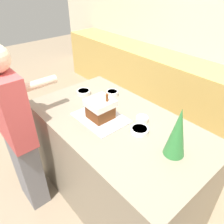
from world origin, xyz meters
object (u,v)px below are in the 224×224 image
object	(u,v)px
candy_bowl_near_tray_left	(83,92)
candy_bowl_center_rear	(142,119)
decorative_tree	(178,133)
candy_bowl_front_corner	(112,93)
gingerbread_house	(100,108)
candy_bowl_far_left	(140,130)
baking_tray	(101,118)
person	(18,134)

from	to	relation	value
candy_bowl_near_tray_left	candy_bowl_center_rear	bearing A→B (deg)	7.52
decorative_tree	candy_bowl_front_corner	world-z (taller)	decorative_tree
decorative_tree	gingerbread_house	bearing A→B (deg)	-170.01
candy_bowl_far_left	candy_bowl_front_corner	distance (m)	0.61
candy_bowl_front_corner	candy_bowl_near_tray_left	world-z (taller)	candy_bowl_front_corner
baking_tray	decorative_tree	size ratio (longest dim) A/B	1.21
baking_tray	candy_bowl_near_tray_left	xyz separation A→B (m)	(-0.43, 0.13, 0.02)
candy_bowl_near_tray_left	person	xyz separation A→B (m)	(0.03, -0.69, -0.14)
baking_tray	candy_bowl_near_tray_left	world-z (taller)	candy_bowl_near_tray_left
gingerbread_house	candy_bowl_front_corner	world-z (taller)	gingerbread_house
decorative_tree	candy_bowl_center_rear	size ratio (longest dim) A/B	3.66
decorative_tree	candy_bowl_center_rear	bearing A→B (deg)	164.43
candy_bowl_center_rear	gingerbread_house	bearing A→B (deg)	-139.65
gingerbread_house	decorative_tree	size ratio (longest dim) A/B	0.64
candy_bowl_center_rear	candy_bowl_front_corner	size ratio (longest dim) A/B	0.86
person	baking_tray	bearing A→B (deg)	54.33
candy_bowl_center_rear	person	world-z (taller)	person
candy_bowl_center_rear	decorative_tree	bearing A→B (deg)	-15.57
candy_bowl_far_left	person	bearing A→B (deg)	-137.90
baking_tray	candy_bowl_center_rear	bearing A→B (deg)	40.34
candy_bowl_front_corner	candy_bowl_near_tray_left	xyz separation A→B (m)	(-0.21, -0.20, -0.00)
gingerbread_house	person	xyz separation A→B (m)	(-0.41, -0.56, -0.22)
gingerbread_house	candy_bowl_far_left	world-z (taller)	gingerbread_house
candy_bowl_front_corner	decorative_tree	bearing A→B (deg)	-13.68
candy_bowl_front_corner	person	world-z (taller)	person
candy_bowl_far_left	candy_bowl_front_corner	xyz separation A→B (m)	(-0.57, 0.22, 0.01)
candy_bowl_far_left	candy_bowl_center_rear	world-z (taller)	candy_bowl_center_rear
gingerbread_house	candy_bowl_center_rear	distance (m)	0.35
baking_tray	candy_bowl_front_corner	bearing A→B (deg)	125.01
candy_bowl_center_rear	person	bearing A→B (deg)	-130.27
baking_tray	candy_bowl_front_corner	world-z (taller)	candy_bowl_front_corner
baking_tray	candy_bowl_near_tray_left	size ratio (longest dim) A/B	3.24
candy_bowl_far_left	person	world-z (taller)	person
baking_tray	gingerbread_house	world-z (taller)	gingerbread_house
candy_bowl_far_left	person	xyz separation A→B (m)	(-0.74, -0.67, -0.14)
candy_bowl_front_corner	candy_bowl_far_left	bearing A→B (deg)	-21.04
gingerbread_house	decorative_tree	xyz separation A→B (m)	(0.64, 0.11, 0.08)
candy_bowl_near_tray_left	baking_tray	bearing A→B (deg)	-16.59
baking_tray	decorative_tree	xyz separation A→B (m)	(0.64, 0.11, 0.17)
candy_bowl_center_rear	candy_bowl_near_tray_left	world-z (taller)	candy_bowl_center_rear
gingerbread_house	candy_bowl_center_rear	world-z (taller)	gingerbread_house
baking_tray	gingerbread_house	bearing A→B (deg)	32.54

